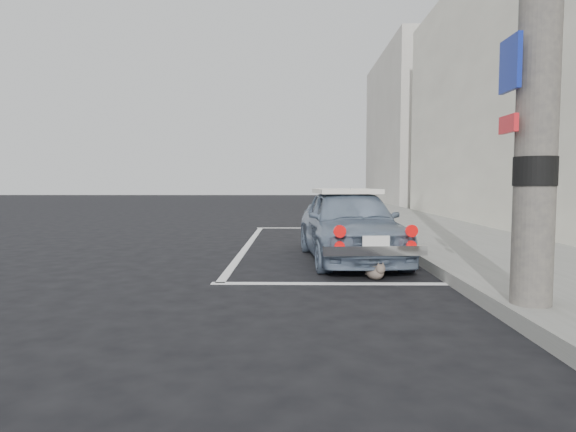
% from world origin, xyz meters
% --- Properties ---
extents(ground, '(80.00, 80.00, 0.00)m').
position_xyz_m(ground, '(0.00, 0.00, 0.00)').
color(ground, black).
rests_on(ground, ground).
extents(sidewalk, '(2.80, 40.00, 0.15)m').
position_xyz_m(sidewalk, '(3.20, 2.00, 0.07)').
color(sidewalk, slate).
rests_on(sidewalk, ground).
extents(building_far, '(3.50, 10.00, 8.00)m').
position_xyz_m(building_far, '(6.35, 20.00, 4.00)').
color(building_far, '#B1ACA1').
rests_on(building_far, ground).
extents(pline_rear, '(3.00, 0.12, 0.01)m').
position_xyz_m(pline_rear, '(0.50, -0.50, 0.00)').
color(pline_rear, silver).
rests_on(pline_rear, ground).
extents(pline_front, '(3.00, 0.12, 0.01)m').
position_xyz_m(pline_front, '(0.50, 6.50, 0.00)').
color(pline_front, silver).
rests_on(pline_front, ground).
extents(pline_side, '(0.12, 7.00, 0.01)m').
position_xyz_m(pline_side, '(-0.90, 3.00, 0.00)').
color(pline_side, silver).
rests_on(pline_side, ground).
extents(retro_coupe, '(1.60, 3.42, 1.13)m').
position_xyz_m(retro_coupe, '(0.84, 1.26, 0.57)').
color(retro_coupe, gray).
rests_on(retro_coupe, ground).
extents(cat, '(0.29, 0.43, 0.24)m').
position_xyz_m(cat, '(1.00, -0.25, 0.11)').
color(cat, '#665B4D').
rests_on(cat, ground).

